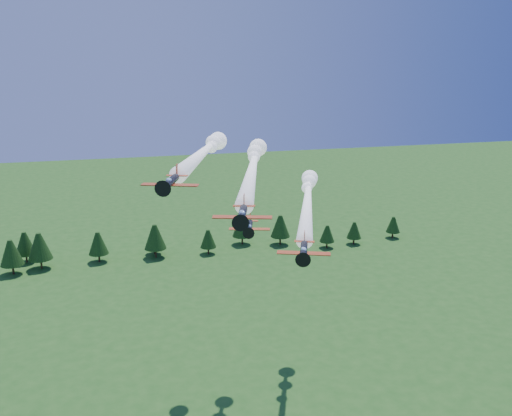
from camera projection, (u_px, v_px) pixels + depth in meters
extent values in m
cylinder|color=black|center=(242.00, 214.00, 72.84)|extent=(2.55, 5.63, 1.03)
cone|color=black|center=(241.00, 221.00, 69.72)|extent=(1.25, 1.18, 1.03)
cone|color=black|center=(241.00, 223.00, 69.13)|extent=(0.56, 0.57, 0.45)
cylinder|color=black|center=(240.00, 223.00, 68.96)|extent=(2.09, 0.65, 2.16)
cube|color=#C34520|center=(242.00, 217.00, 72.54)|extent=(7.70, 3.47, 0.12)
cube|color=#C34520|center=(244.00, 206.00, 76.35)|extent=(3.11, 1.68, 0.07)
cube|color=#C34520|center=(244.00, 200.00, 76.23)|extent=(0.36, 0.96, 1.49)
ellipsoid|color=#97C4EA|center=(242.00, 213.00, 71.84)|extent=(1.06, 1.39, 0.64)
sphere|color=white|center=(255.00, 158.00, 111.15)|extent=(2.30, 2.30, 2.30)
sphere|color=white|center=(256.00, 153.00, 116.01)|extent=(3.00, 3.00, 3.00)
sphere|color=white|center=(256.00, 149.00, 120.87)|extent=(3.70, 3.70, 3.70)
cylinder|color=black|center=(171.00, 182.00, 80.39)|extent=(3.05, 5.93, 1.10)
cone|color=black|center=(164.00, 187.00, 77.08)|extent=(1.37, 1.30, 1.10)
cone|color=black|center=(163.00, 188.00, 76.45)|extent=(0.62, 0.63, 0.48)
cylinder|color=black|center=(163.00, 189.00, 76.27)|extent=(2.18, 0.83, 2.30)
cube|color=#C34520|center=(170.00, 185.00, 80.07)|extent=(8.12, 4.16, 0.13)
cube|color=#C34520|center=(177.00, 175.00, 84.11)|extent=(3.30, 1.96, 0.08)
cube|color=#C34520|center=(177.00, 170.00, 83.98)|extent=(0.45, 1.01, 1.59)
ellipsoid|color=#97C4EA|center=(169.00, 180.00, 79.33)|extent=(1.19, 1.50, 0.68)
sphere|color=white|center=(210.00, 146.00, 110.76)|extent=(2.30, 2.30, 2.30)
sphere|color=white|center=(214.00, 143.00, 114.46)|extent=(3.00, 3.00, 3.00)
sphere|color=white|center=(217.00, 140.00, 118.16)|extent=(3.70, 3.70, 3.70)
cylinder|color=black|center=(304.00, 250.00, 82.82)|extent=(2.94, 5.66, 1.05)
cone|color=black|center=(303.00, 258.00, 79.66)|extent=(1.31, 1.25, 1.05)
cone|color=black|center=(303.00, 259.00, 79.06)|extent=(0.60, 0.60, 0.46)
cylinder|color=black|center=(303.00, 260.00, 78.89)|extent=(2.08, 0.80, 2.20)
cube|color=#C34520|center=(304.00, 253.00, 82.51)|extent=(7.75, 4.01, 0.13)
cube|color=#C34520|center=(304.00, 241.00, 86.37)|extent=(3.16, 1.89, 0.07)
cube|color=#C34520|center=(305.00, 236.00, 86.25)|extent=(0.43, 0.97, 1.52)
ellipsoid|color=#97C4EA|center=(304.00, 249.00, 81.81)|extent=(1.14, 1.44, 0.65)
sphere|color=white|center=(308.00, 188.00, 120.43)|extent=(2.30, 2.30, 2.30)
sphere|color=white|center=(309.00, 183.00, 125.18)|extent=(3.00, 3.00, 3.00)
sphere|color=white|center=(309.00, 178.00, 129.94)|extent=(3.70, 3.70, 3.70)
cylinder|color=black|center=(250.00, 227.00, 89.40)|extent=(2.14, 4.73, 0.87)
cone|color=black|center=(249.00, 232.00, 86.77)|extent=(1.05, 0.99, 0.87)
cone|color=black|center=(249.00, 233.00, 86.27)|extent=(0.47, 0.48, 0.38)
cylinder|color=black|center=(249.00, 233.00, 86.13)|extent=(1.76, 0.54, 1.82)
cube|color=#C34520|center=(249.00, 229.00, 89.14)|extent=(6.48, 2.91, 0.10)
cube|color=#C34520|center=(250.00, 221.00, 92.35)|extent=(2.62, 1.41, 0.06)
cube|color=#C34520|center=(250.00, 216.00, 92.25)|extent=(0.30, 0.81, 1.26)
ellipsoid|color=#97C4EA|center=(249.00, 226.00, 88.55)|extent=(0.89, 1.17, 0.54)
cylinder|color=#382314|center=(354.00, 241.00, 205.01)|extent=(0.60, 0.60, 2.29)
cone|color=black|center=(354.00, 230.00, 203.92)|extent=(5.22, 5.22, 5.88)
cylinder|color=#382314|center=(242.00, 240.00, 204.73)|extent=(0.60, 0.60, 3.08)
cone|color=black|center=(242.00, 225.00, 203.26)|extent=(7.04, 7.04, 7.92)
cylinder|color=#382314|center=(208.00, 250.00, 195.16)|extent=(0.60, 0.60, 2.39)
cone|color=black|center=(208.00, 239.00, 194.03)|extent=(5.46, 5.46, 6.14)
cylinder|color=#382314|center=(280.00, 240.00, 204.47)|extent=(0.60, 0.60, 3.03)
cone|color=black|center=(280.00, 226.00, 203.03)|extent=(6.93, 6.93, 7.79)
cylinder|color=#382314|center=(393.00, 235.00, 211.90)|extent=(0.60, 0.60, 2.25)
cone|color=black|center=(393.00, 224.00, 210.83)|extent=(5.14, 5.14, 5.79)
cylinder|color=#382314|center=(99.00, 258.00, 187.70)|extent=(0.60, 0.60, 2.83)
cone|color=black|center=(98.00, 243.00, 186.35)|extent=(6.48, 6.48, 7.29)
cylinder|color=#382314|center=(13.00, 269.00, 177.27)|extent=(0.60, 0.60, 3.11)
cone|color=black|center=(11.00, 253.00, 175.79)|extent=(7.11, 7.11, 8.00)
cylinder|color=#382314|center=(327.00, 245.00, 201.24)|extent=(0.60, 0.60, 2.28)
cone|color=black|center=(327.00, 234.00, 200.15)|extent=(5.22, 5.22, 5.87)
cylinder|color=#382314|center=(156.00, 253.00, 191.61)|extent=(0.60, 0.60, 3.20)
cone|color=black|center=(155.00, 237.00, 190.09)|extent=(7.32, 7.32, 8.24)
cylinder|color=#382314|center=(41.00, 264.00, 181.73)|extent=(0.60, 0.60, 3.31)
cone|color=black|center=(40.00, 246.00, 180.15)|extent=(7.57, 7.57, 8.52)
cylinder|color=#382314|center=(155.00, 250.00, 195.06)|extent=(0.60, 0.60, 2.44)
cone|color=black|center=(154.00, 238.00, 193.90)|extent=(5.57, 5.57, 6.27)
cylinder|color=#382314|center=(27.00, 258.00, 187.16)|extent=(0.60, 0.60, 2.89)
cone|color=black|center=(25.00, 243.00, 185.78)|extent=(6.62, 6.62, 7.44)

